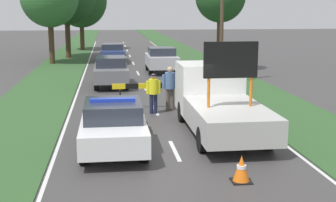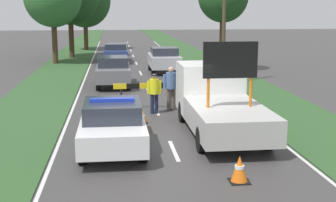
# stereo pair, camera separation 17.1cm
# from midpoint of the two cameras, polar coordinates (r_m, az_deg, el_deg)

# --- Properties ---
(ground_plane) EXTENTS (160.00, 160.00, 0.00)m
(ground_plane) POSITION_cam_midpoint_polar(r_m,az_deg,el_deg) (14.88, 0.55, -4.91)
(ground_plane) COLOR #3D3A3A
(lane_markings) EXTENTS (7.04, 65.96, 0.01)m
(lane_markings) POSITION_cam_midpoint_polar(r_m,az_deg,el_deg) (28.24, -2.91, 2.77)
(lane_markings) COLOR silver
(lane_markings) RESTS_ON ground
(grass_verge_left) EXTENTS (3.39, 120.00, 0.03)m
(grass_verge_left) POSITION_cam_midpoint_polar(r_m,az_deg,el_deg) (34.61, -12.36, 4.10)
(grass_verge_left) COLOR #2D5128
(grass_verge_left) RESTS_ON ground
(grass_verge_right) EXTENTS (3.39, 120.00, 0.03)m
(grass_verge_right) POSITION_cam_midpoint_polar(r_m,az_deg,el_deg) (35.15, 5.03, 4.42)
(grass_verge_right) COLOR #2D5128
(grass_verge_right) RESTS_ON ground
(police_car) EXTENTS (1.88, 4.55, 1.56)m
(police_car) POSITION_cam_midpoint_polar(r_m,az_deg,el_deg) (14.04, -6.42, -2.82)
(police_car) COLOR white
(police_car) RESTS_ON ground
(work_truck) EXTENTS (2.24, 6.01, 3.16)m
(work_truck) POSITION_cam_midpoint_polar(r_m,az_deg,el_deg) (16.03, 6.40, 0.02)
(work_truck) COLOR white
(work_truck) RESTS_ON ground
(road_barrier) EXTENTS (3.27, 0.08, 1.08)m
(road_barrier) POSITION_cam_midpoint_polar(r_m,az_deg,el_deg) (19.56, -1.65, 1.67)
(road_barrier) COLOR black
(road_barrier) RESTS_ON ground
(police_officer) EXTENTS (0.58, 0.37, 1.61)m
(police_officer) POSITION_cam_midpoint_polar(r_m,az_deg,el_deg) (18.57, -1.43, 1.34)
(police_officer) COLOR #191E38
(police_officer) RESTS_ON ground
(pedestrian_civilian) EXTENTS (0.65, 0.41, 1.81)m
(pedestrian_civilian) POSITION_cam_midpoint_polar(r_m,az_deg,el_deg) (19.20, 0.62, 2.00)
(pedestrian_civilian) COLOR brown
(pedestrian_civilian) RESTS_ON ground
(traffic_cone_near_police) EXTENTS (0.34, 0.34, 0.48)m
(traffic_cone_near_police) POSITION_cam_midpoint_polar(r_m,az_deg,el_deg) (17.16, -2.80, -1.93)
(traffic_cone_near_police) COLOR black
(traffic_cone_near_police) RESTS_ON ground
(traffic_cone_centre_front) EXTENTS (0.43, 0.43, 0.60)m
(traffic_cone_centre_front) POSITION_cam_midpoint_polar(r_m,az_deg,el_deg) (19.77, -6.90, -0.08)
(traffic_cone_centre_front) COLOR black
(traffic_cone_centre_front) RESTS_ON ground
(traffic_cone_near_truck) EXTENTS (0.48, 0.48, 0.66)m
(traffic_cone_near_truck) POSITION_cam_midpoint_polar(r_m,az_deg,el_deg) (11.54, 9.13, -8.19)
(traffic_cone_near_truck) COLOR black
(traffic_cone_near_truck) RESTS_ON ground
(queued_car_suv_grey) EXTENTS (1.78, 4.27, 1.61)m
(queued_car_suv_grey) POSITION_cam_midpoint_polar(r_m,az_deg,el_deg) (25.50, -6.51, 3.70)
(queued_car_suv_grey) COLOR slate
(queued_car_suv_grey) RESTS_ON ground
(queued_car_sedan_silver) EXTENTS (1.89, 3.93, 1.66)m
(queued_car_sedan_silver) POSITION_cam_midpoint_polar(r_m,az_deg,el_deg) (30.78, -0.31, 5.10)
(queued_car_sedan_silver) COLOR #B2B2B7
(queued_car_sedan_silver) RESTS_ON ground
(queued_car_hatch_blue) EXTENTS (1.85, 4.47, 1.46)m
(queued_car_hatch_blue) POSITION_cam_midpoint_polar(r_m,az_deg,el_deg) (37.19, -6.28, 5.95)
(queued_car_hatch_blue) COLOR navy
(queued_car_hatch_blue) RESTS_ON ground
(roadside_tree_near_right) EXTENTS (5.13, 5.13, 7.65)m
(roadside_tree_near_right) POSITION_cam_midpoint_polar(r_m,az_deg,el_deg) (48.29, -10.02, 11.99)
(roadside_tree_near_right) COLOR #42301E
(roadside_tree_near_right) RESTS_ON ground
(utility_pole) EXTENTS (1.20, 0.20, 8.81)m
(utility_pole) POSITION_cam_midpoint_polar(r_m,az_deg,el_deg) (25.44, 7.09, 11.99)
(utility_pole) COLOR #473828
(utility_pole) RESTS_ON ground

